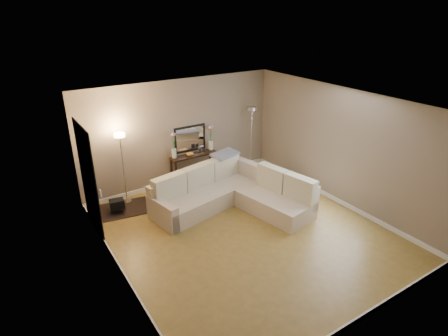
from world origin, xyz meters
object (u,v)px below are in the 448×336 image
sectional_sofa (230,193)px  console_table (191,167)px  floor_lamp_lit (122,155)px  floor_lamp_unlit (251,126)px

sectional_sofa → console_table: size_ratio=2.50×
sectional_sofa → floor_lamp_lit: floor_lamp_lit is taller
sectional_sofa → floor_lamp_unlit: 2.25m
console_table → floor_lamp_unlit: (1.70, -0.20, 0.83)m
sectional_sofa → floor_lamp_lit: (-1.89, 1.43, 0.83)m
sectional_sofa → floor_lamp_unlit: size_ratio=1.71×
sectional_sofa → console_table: 1.57m
sectional_sofa → console_table: bearing=95.3°
console_table → floor_lamp_lit: (-1.74, -0.13, 0.75)m
sectional_sofa → floor_lamp_lit: size_ratio=1.83×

